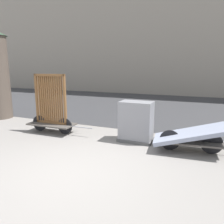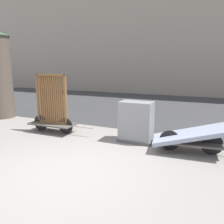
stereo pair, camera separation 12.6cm
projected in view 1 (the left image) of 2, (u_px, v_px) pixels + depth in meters
ground_plane at (71, 172)px, 4.37m from camera, size 60.00×60.00×0.00m
road_strip at (157, 106)px, 11.85m from camera, size 56.00×10.03×0.01m
bike_cart_with_bedframe at (51, 112)px, 6.92m from camera, size 2.21×0.73×1.86m
bike_cart_with_mattress at (191, 136)px, 5.35m from camera, size 2.37×1.09×0.75m
utility_cabinet at (136, 123)px, 6.12m from camera, size 0.96×0.60×1.14m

